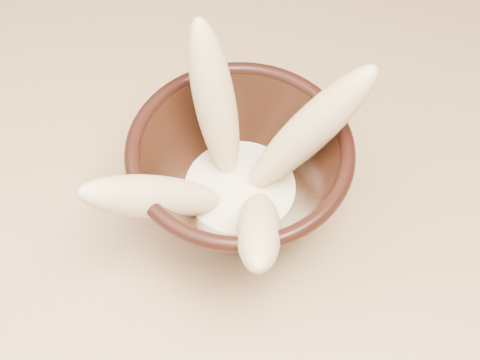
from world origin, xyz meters
name	(u,v)px	position (x,y,z in m)	size (l,w,h in m)	color
table	(340,157)	(0.00, 0.00, 0.67)	(1.20, 0.80, 0.75)	tan
bowl	(240,174)	(-0.13, -0.09, 0.81)	(0.18, 0.18, 0.10)	black
milk_puddle	(240,190)	(-0.13, -0.09, 0.78)	(0.10, 0.10, 0.01)	#FEF7CD
banana_upright	(215,101)	(-0.14, -0.06, 0.86)	(0.03, 0.03, 0.15)	#FADC94
banana_left	(155,197)	(-0.20, -0.12, 0.83)	(0.03, 0.03, 0.14)	#FADC94
banana_right	(308,131)	(-0.07, -0.09, 0.85)	(0.03, 0.03, 0.16)	#FADC94
banana_front	(259,230)	(-0.12, -0.16, 0.83)	(0.03, 0.03, 0.13)	#FADC94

